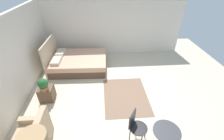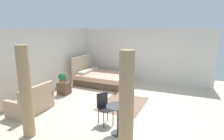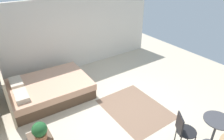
{
  "view_description": "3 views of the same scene",
  "coord_description": "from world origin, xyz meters",
  "px_view_note": "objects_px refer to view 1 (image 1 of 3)",
  "views": [
    {
      "loc": [
        -3.77,
        0.6,
        3.55
      ],
      "look_at": [
        0.24,
        0.3,
        0.86
      ],
      "focal_mm": 24.43,
      "sensor_mm": 36.0,
      "label": 1
    },
    {
      "loc": [
        -6.07,
        -2.3,
        2.62
      ],
      "look_at": [
        -0.12,
        0.27,
        1.19
      ],
      "focal_mm": 31.16,
      "sensor_mm": 36.0,
      "label": 2
    },
    {
      "loc": [
        -3.22,
        2.83,
        3.6
      ],
      "look_at": [
        0.54,
        0.22,
        1.05
      ],
      "focal_mm": 32.04,
      "sensor_mm": 36.0,
      "label": 3
    }
  ],
  "objects_px": {
    "vase": "(46,83)",
    "balcony_table": "(165,138)",
    "bed": "(77,62)",
    "potted_plant": "(43,84)",
    "cafe_chair_near_window": "(135,124)",
    "nightstand": "(47,93)"
  },
  "relations": [
    {
      "from": "vase",
      "to": "balcony_table",
      "type": "xyz_separation_m",
      "value": [
        -2.05,
        -3.06,
        -0.04
      ]
    },
    {
      "from": "bed",
      "to": "potted_plant",
      "type": "height_order",
      "value": "bed"
    },
    {
      "from": "cafe_chair_near_window",
      "to": "vase",
      "type": "bearing_deg",
      "value": 56.22
    },
    {
      "from": "vase",
      "to": "balcony_table",
      "type": "bearing_deg",
      "value": -123.84
    },
    {
      "from": "balcony_table",
      "to": "bed",
      "type": "bearing_deg",
      "value": 31.68
    },
    {
      "from": "bed",
      "to": "cafe_chair_near_window",
      "type": "bearing_deg",
      "value": -152.5
    },
    {
      "from": "bed",
      "to": "cafe_chair_near_window",
      "type": "distance_m",
      "value": 3.82
    },
    {
      "from": "cafe_chair_near_window",
      "to": "potted_plant",
      "type": "bearing_deg",
      "value": 59.85
    },
    {
      "from": "vase",
      "to": "bed",
      "type": "bearing_deg",
      "value": -23.24
    },
    {
      "from": "vase",
      "to": "cafe_chair_near_window",
      "type": "bearing_deg",
      "value": -123.78
    },
    {
      "from": "nightstand",
      "to": "cafe_chair_near_window",
      "type": "bearing_deg",
      "value": -121.67
    },
    {
      "from": "bed",
      "to": "potted_plant",
      "type": "bearing_deg",
      "value": 159.17
    },
    {
      "from": "vase",
      "to": "cafe_chair_near_window",
      "type": "height_order",
      "value": "cafe_chair_near_window"
    },
    {
      "from": "potted_plant",
      "to": "balcony_table",
      "type": "xyz_separation_m",
      "value": [
        -1.83,
        -3.06,
        -0.17
      ]
    },
    {
      "from": "cafe_chair_near_window",
      "to": "nightstand",
      "type": "bearing_deg",
      "value": 58.33
    },
    {
      "from": "cafe_chair_near_window",
      "to": "balcony_table",
      "type": "bearing_deg",
      "value": -124.09
    },
    {
      "from": "potted_plant",
      "to": "vase",
      "type": "distance_m",
      "value": 0.25
    },
    {
      "from": "balcony_table",
      "to": "cafe_chair_near_window",
      "type": "xyz_separation_m",
      "value": [
        0.38,
        0.56,
        -0.0
      ]
    },
    {
      "from": "nightstand",
      "to": "vase",
      "type": "height_order",
      "value": "vase"
    },
    {
      "from": "vase",
      "to": "nightstand",
      "type": "bearing_deg",
      "value": 172.29
    },
    {
      "from": "potted_plant",
      "to": "balcony_table",
      "type": "height_order",
      "value": "potted_plant"
    },
    {
      "from": "bed",
      "to": "vase",
      "type": "xyz_separation_m",
      "value": [
        -1.71,
        0.74,
        0.27
      ]
    }
  ]
}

